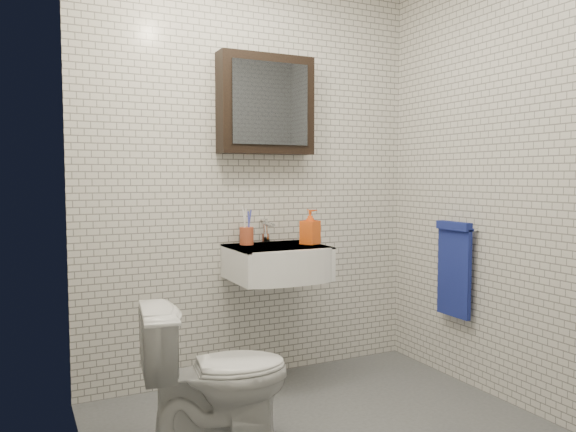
{
  "coord_description": "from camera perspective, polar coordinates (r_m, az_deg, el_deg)",
  "views": [
    {
      "loc": [
        -1.35,
        -2.24,
        1.26
      ],
      "look_at": [
        -0.03,
        0.45,
        1.05
      ],
      "focal_mm": 35.0,
      "sensor_mm": 36.0,
      "label": 1
    }
  ],
  "objects": [
    {
      "name": "toilet",
      "position": [
        2.72,
        -7.28,
        -15.75
      ],
      "size": [
        0.72,
        0.47,
        0.69
      ],
      "primitive_type": "imported",
      "rotation": [
        0.0,
        0.0,
        1.43
      ],
      "color": "silver",
      "rests_on": "ground"
    },
    {
      "name": "washbasin",
      "position": [
        3.33,
        -0.86,
        -4.72
      ],
      "size": [
        0.55,
        0.5,
        0.2
      ],
      "color": "white",
      "rests_on": "room_shell"
    },
    {
      "name": "towel_rail",
      "position": [
        3.57,
        16.53,
        -4.8
      ],
      "size": [
        0.09,
        0.3,
        0.58
      ],
      "color": "silver",
      "rests_on": "room_shell"
    },
    {
      "name": "toothbrush_cup",
      "position": [
        3.4,
        -4.23,
        -1.93
      ],
      "size": [
        0.1,
        0.1,
        0.23
      ],
      "rotation": [
        0.0,
        0.0,
        -0.26
      ],
      "color": "#AA472A",
      "rests_on": "washbasin"
    },
    {
      "name": "mirror_cabinet",
      "position": [
        3.49,
        -2.25,
        11.23
      ],
      "size": [
        0.6,
        0.15,
        0.6
      ],
      "color": "black",
      "rests_on": "room_shell"
    },
    {
      "name": "room_shell",
      "position": [
        2.62,
        5.03,
        8.48
      ],
      "size": [
        2.22,
        2.02,
        2.51
      ],
      "color": "silver",
      "rests_on": "ground"
    },
    {
      "name": "soap_bottle",
      "position": [
        3.42,
        2.26,
        -1.11
      ],
      "size": [
        0.13,
        0.13,
        0.21
      ],
      "primitive_type": "imported",
      "rotation": [
        0.0,
        0.0,
        0.49
      ],
      "color": "orange",
      "rests_on": "washbasin"
    },
    {
      "name": "faucet",
      "position": [
        3.48,
        -2.24,
        -1.65
      ],
      "size": [
        0.06,
        0.2,
        0.15
      ],
      "color": "silver",
      "rests_on": "washbasin"
    }
  ]
}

